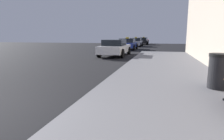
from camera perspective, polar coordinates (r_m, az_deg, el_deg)
name	(u,v)px	position (r m, az deg, el deg)	size (l,w,h in m)	color
trash_bin	(220,71)	(5.78, 29.58, -0.27)	(0.58, 0.58, 0.93)	black
car_white	(115,48)	(15.06, 0.90, 6.73)	(1.94, 4.59, 1.27)	white
car_blue	(127,44)	(22.39, 4.66, 7.79)	(2.04, 4.22, 1.43)	#233899
car_silver	(136,42)	(29.68, 7.19, 8.30)	(1.93, 4.25, 1.43)	#B7B7BF
car_black	(142,41)	(36.30, 9.08, 8.56)	(2.07, 4.05, 1.27)	black
car_red	(144,40)	(43.64, 9.50, 8.79)	(2.02, 4.53, 1.43)	red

